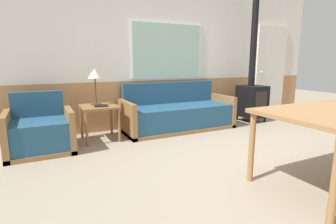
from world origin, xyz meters
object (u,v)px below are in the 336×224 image
object	(u,v)px
table_lamp	(95,76)
couch	(178,115)
side_table	(99,111)
wood_stove	(252,93)
armchair	(40,133)

from	to	relation	value
table_lamp	couch	bearing A→B (deg)	-1.97
couch	side_table	xyz separation A→B (m)	(-1.44, -0.05, 0.20)
couch	side_table	size ratio (longest dim) A/B	3.65
side_table	wood_stove	xyz separation A→B (m)	(3.13, -0.05, 0.12)
couch	side_table	world-z (taller)	couch
table_lamp	wood_stove	distance (m)	3.18
armchair	side_table	size ratio (longest dim) A/B	1.54
couch	armchair	world-z (taller)	couch
armchair	table_lamp	xyz separation A→B (m)	(0.84, 0.28, 0.75)
side_table	couch	bearing A→B (deg)	1.83
armchair	table_lamp	distance (m)	1.16
couch	wood_stove	distance (m)	1.73
couch	wood_stove	size ratio (longest dim) A/B	0.84
table_lamp	side_table	bearing A→B (deg)	-77.76
armchair	couch	bearing A→B (deg)	-10.38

